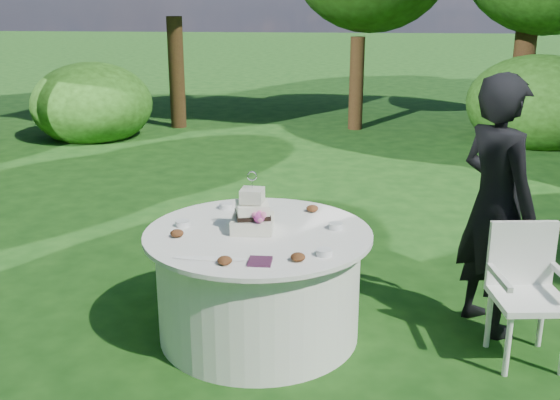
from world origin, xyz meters
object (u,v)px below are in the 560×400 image
object	(u,v)px
napkins	(260,261)
table	(259,283)
guest	(496,206)
cake	(253,215)
chair	(526,283)

from	to	relation	value
napkins	table	bearing A→B (deg)	98.36
guest	cake	distance (m)	1.68
table	chair	size ratio (longest dim) A/B	1.73
guest	napkins	bearing A→B (deg)	88.93
table	chair	distance (m)	1.78
napkins	guest	size ratio (longest dim) A/B	0.08
napkins	chair	xyz separation A→B (m)	(1.69, 0.42, -0.26)
napkins	table	size ratio (longest dim) A/B	0.09
table	cake	size ratio (longest dim) A/B	3.75
table	chair	bearing A→B (deg)	-3.97
napkins	chair	distance (m)	1.76
guest	table	distance (m)	1.73
guest	chair	xyz separation A→B (m)	(0.14, -0.40, -0.40)
napkins	guest	xyz separation A→B (m)	(1.55, 0.81, 0.14)
cake	chair	bearing A→B (deg)	-4.51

